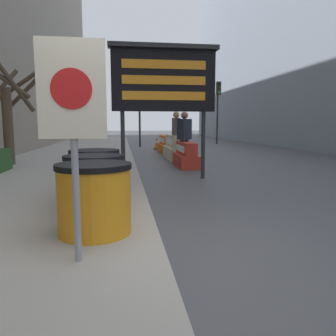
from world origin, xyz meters
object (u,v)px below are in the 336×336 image
(traffic_cone_near, at_px, (188,144))
(pedestrian_worker, at_px, (184,134))
(traffic_cone_far, at_px, (157,143))
(pedestrian_passerby, at_px, (176,131))
(barrel_drum_back, at_px, (95,173))
(warning_sign, at_px, (73,109))
(jersey_barrier_cream, at_px, (174,148))
(traffic_light_near_curb, at_px, (139,97))
(barrel_drum_middle, at_px, (94,183))
(jersey_barrier_red_striped, at_px, (186,156))
(jersey_barrier_orange_far, at_px, (166,145))
(traffic_cone_mid, at_px, (185,148))
(traffic_light_far_side, at_px, (218,99))
(barrel_drum_foreground, at_px, (94,198))
(message_board, at_px, (164,80))

(traffic_cone_near, relative_size, pedestrian_worker, 0.38)
(traffic_cone_far, height_order, pedestrian_passerby, pedestrian_passerby)
(barrel_drum_back, bearing_deg, pedestrian_passerby, 69.97)
(warning_sign, distance_m, jersey_barrier_cream, 10.24)
(warning_sign, xyz_separation_m, jersey_barrier_cream, (2.44, 9.89, -1.09))
(warning_sign, height_order, traffic_light_near_curb, traffic_light_near_curb)
(barrel_drum_middle, height_order, pedestrian_passerby, pedestrian_passerby)
(jersey_barrier_red_striped, height_order, pedestrian_passerby, pedestrian_passerby)
(jersey_barrier_orange_far, bearing_deg, traffic_cone_mid, -62.26)
(jersey_barrier_red_striped, bearing_deg, traffic_light_far_side, 68.75)
(traffic_cone_mid, xyz_separation_m, pedestrian_passerby, (-0.67, -1.54, 0.76))
(barrel_drum_foreground, distance_m, barrel_drum_middle, 0.95)
(jersey_barrier_orange_far, bearing_deg, pedestrian_passerby, -89.46)
(jersey_barrier_red_striped, bearing_deg, pedestrian_worker, 87.93)
(pedestrian_worker, bearing_deg, jersey_barrier_orange_far, -132.65)
(jersey_barrier_orange_far, xyz_separation_m, pedestrian_worker, (0.01, -4.57, 0.68))
(jersey_barrier_orange_far, xyz_separation_m, traffic_cone_near, (1.28, 0.95, -0.03))
(barrel_drum_back, bearing_deg, jersey_barrier_red_striped, 62.50)
(barrel_drum_middle, height_order, warning_sign, warning_sign)
(jersey_barrier_orange_far, bearing_deg, traffic_cone_far, 94.19)
(traffic_cone_mid, xyz_separation_m, traffic_cone_far, (-0.86, 3.59, 0.02))
(barrel_drum_back, height_order, jersey_barrier_red_striped, barrel_drum_back)
(jersey_barrier_orange_far, height_order, traffic_light_far_side, traffic_light_far_side)
(jersey_barrier_cream, xyz_separation_m, traffic_light_far_side, (4.36, 8.76, 2.57))
(jersey_barrier_red_striped, bearing_deg, barrel_drum_back, -117.50)
(barrel_drum_back, height_order, warning_sign, warning_sign)
(traffic_cone_near, relative_size, traffic_cone_mid, 1.03)
(jersey_barrier_red_striped, xyz_separation_m, traffic_cone_mid, (0.69, 3.66, -0.03))
(barrel_drum_back, xyz_separation_m, traffic_cone_near, (3.77, 10.73, -0.23))
(traffic_cone_far, bearing_deg, pedestrian_passerby, -87.84)
(barrel_drum_middle, relative_size, pedestrian_passerby, 0.45)
(pedestrian_worker, bearing_deg, traffic_cone_mid, -144.60)
(jersey_barrier_cream, relative_size, jersey_barrier_orange_far, 0.98)
(warning_sign, relative_size, traffic_cone_mid, 2.89)
(barrel_drum_foreground, bearing_deg, jersey_barrier_red_striped, 70.61)
(warning_sign, height_order, traffic_light_far_side, traffic_light_far_side)
(traffic_light_near_curb, relative_size, pedestrian_worker, 2.28)
(warning_sign, height_order, message_board, message_board)
(pedestrian_passerby, bearing_deg, message_board, 0.95)
(traffic_light_near_curb, bearing_deg, barrel_drum_middle, -95.57)
(jersey_barrier_cream, distance_m, traffic_cone_mid, 1.41)
(jersey_barrier_orange_far, bearing_deg, barrel_drum_back, -104.33)
(traffic_cone_near, height_order, traffic_light_near_curb, traffic_light_near_curb)
(jersey_barrier_cream, bearing_deg, warning_sign, -103.88)
(barrel_drum_middle, distance_m, pedestrian_passerby, 8.26)
(barrel_drum_foreground, xyz_separation_m, warning_sign, (-0.09, -0.76, 0.93))
(jersey_barrier_cream, distance_m, traffic_light_near_curb, 7.22)
(traffic_cone_far, bearing_deg, pedestrian_worker, -88.48)
(barrel_drum_back, height_order, pedestrian_worker, pedestrian_worker)
(barrel_drum_back, bearing_deg, traffic_light_near_curb, 83.77)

